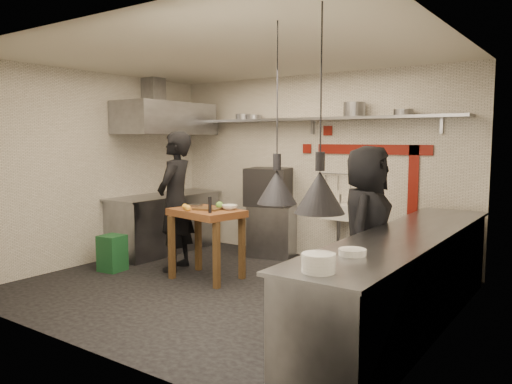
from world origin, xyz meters
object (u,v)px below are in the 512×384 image
Objects in this scene: prep_table at (207,244)px; combi_oven at (269,187)px; chef_left at (176,201)px; chef_right at (366,227)px; oven_stand at (273,230)px; green_bin at (112,253)px.

combi_oven is at bearing 102.35° from prep_table.
combi_oven is at bearing 138.56° from chef_left.
chef_left is at bearing -179.50° from prep_table.
chef_right is at bearing 15.60° from prep_table.
oven_stand is at bearing 137.49° from chef_left.
prep_table reaches higher than oven_stand.
oven_stand is 0.41× the size of chef_left.
chef_left is at bearing 80.79° from chef_right.
combi_oven is 2.57m from chef_right.
green_bin is 3.57m from chef_right.
chef_right reaches higher than combi_oven.
prep_table is (1.34, 0.46, 0.21)m from green_bin.
oven_stand is at bearing 45.60° from chef_right.
chef_left reaches higher than combi_oven.
oven_stand is at bearing 24.77° from combi_oven.
chef_left reaches higher than chef_right.
combi_oven is at bearing -155.23° from oven_stand.
oven_stand is at bearing 57.16° from green_bin.
oven_stand is 1.60m from prep_table.
oven_stand is 1.25× the size of combi_oven.
prep_table is at bearing -105.80° from oven_stand.
chef_left reaches higher than green_bin.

